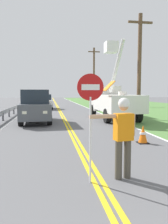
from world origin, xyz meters
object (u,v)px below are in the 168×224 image
object	(u,v)px
traffic_cone_lead	(143,134)
flagger_worker	(123,133)
oncoming_suv_nearest	(36,106)
oncoming_sedan_second	(44,102)
stop_sign_paddle	(90,104)
utility_pole_near	(139,65)
utility_bucket_truck	(111,99)
utility_pole_mid	(94,75)

from	to	relation	value
traffic_cone_lead	flagger_worker	bearing A→B (deg)	-121.12
oncoming_suv_nearest	oncoming_sedan_second	distance (m)	11.42
stop_sign_paddle	utility_pole_near	size ratio (longest dim) A/B	0.31
utility_pole_near	traffic_cone_lead	size ratio (longest dim) A/B	10.72
utility_pole_near	stop_sign_paddle	bearing A→B (deg)	-117.82
utility_bucket_truck	oncoming_sedan_second	bearing A→B (deg)	117.66
flagger_worker	oncoming_sedan_second	xyz separation A→B (m)	(-2.22, 21.13, -0.21)
stop_sign_paddle	utility_bucket_truck	size ratio (longest dim) A/B	0.34
oncoming_suv_nearest	traffic_cone_lead	distance (m)	7.94
stop_sign_paddle	traffic_cone_lead	distance (m)	4.44
stop_sign_paddle	flagger_worker	bearing A→B (deg)	8.41
utility_pole_mid	traffic_cone_lead	bearing A→B (deg)	-97.33
stop_sign_paddle	utility_bucket_truck	bearing A→B (deg)	71.70
oncoming_suv_nearest	traffic_cone_lead	size ratio (longest dim) A/B	6.68
flagger_worker	stop_sign_paddle	size ratio (longest dim) A/B	0.78
oncoming_sedan_second	utility_pole_near	distance (m)	13.13
utility_pole_mid	flagger_worker	bearing A→B (deg)	-100.31
flagger_worker	stop_sign_paddle	bearing A→B (deg)	-171.59
stop_sign_paddle	utility_pole_mid	xyz separation A→B (m)	(5.89, 28.30, 2.80)
utility_pole_mid	oncoming_sedan_second	bearing A→B (deg)	-136.18
oncoming_suv_nearest	flagger_worker	bearing A→B (deg)	-75.54
oncoming_sedan_second	utility_pole_near	world-z (taller)	utility_pole_near
flagger_worker	oncoming_suv_nearest	xyz separation A→B (m)	(-2.51, 9.72, 0.01)
traffic_cone_lead	oncoming_sedan_second	bearing A→B (deg)	102.94
stop_sign_paddle	utility_pole_near	xyz separation A→B (m)	(5.60, 10.62, 2.22)
oncoming_suv_nearest	traffic_cone_lead	xyz separation A→B (m)	(4.42, -6.56, -0.72)
utility_bucket_truck	stop_sign_paddle	bearing A→B (deg)	-108.30
utility_pole_near	traffic_cone_lead	xyz separation A→B (m)	(-2.94, -7.35, -3.59)
utility_pole_mid	traffic_cone_lead	size ratio (longest dim) A/B	12.35
stop_sign_paddle	oncoming_sedan_second	xyz separation A→B (m)	(-1.46, 21.24, -0.88)
utility_pole_near	utility_pole_mid	world-z (taller)	utility_pole_mid
flagger_worker	traffic_cone_lead	xyz separation A→B (m)	(1.91, 3.16, -0.71)
stop_sign_paddle	utility_pole_mid	bearing A→B (deg)	78.25
flagger_worker	stop_sign_paddle	xyz separation A→B (m)	(-0.76, -0.11, 0.66)
stop_sign_paddle	utility_bucket_truck	distance (m)	11.92
oncoming_sedan_second	utility_pole_mid	xyz separation A→B (m)	(7.35, 7.05, 3.67)
utility_pole_near	utility_pole_mid	xyz separation A→B (m)	(0.28, 17.67, 0.58)
oncoming_suv_nearest	utility_bucket_truck	bearing A→B (deg)	15.13
stop_sign_paddle	utility_pole_mid	world-z (taller)	utility_pole_mid
utility_bucket_truck	utility_pole_mid	distance (m)	17.39
flagger_worker	utility_pole_mid	bearing A→B (deg)	79.69
flagger_worker	traffic_cone_lead	bearing A→B (deg)	58.88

